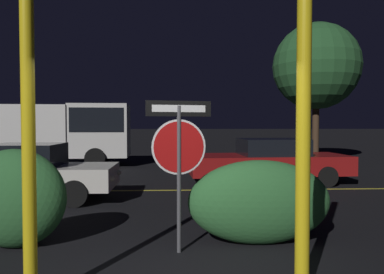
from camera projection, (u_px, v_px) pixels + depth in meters
The scene contains 10 objects.
road_center_stripe at pixel (174, 190), 10.34m from camera, with size 43.37×0.12×0.01m, color gold.
stop_sign at pixel (179, 146), 5.30m from camera, with size 0.93×0.23×2.16m.
yellow_pole_left at pixel (29, 153), 3.72m from camera, with size 0.13×0.13×3.10m, color yellow.
yellow_pole_right at pixel (303, 145), 3.97m from camera, with size 0.15×0.15×3.22m, color yellow.
hedge_bush_2 at pixel (15, 198), 5.54m from camera, with size 1.51×0.82×1.47m, color #2D6633.
hedge_bush_3 at pixel (259, 202), 5.71m from camera, with size 2.19×0.76×1.29m, color #2D6633.
passing_car_2 at pixel (31, 172), 8.99m from camera, with size 4.05×1.87×1.36m.
passing_car_3 at pixel (268, 161), 11.65m from camera, with size 5.06×2.25×1.38m.
delivery_truck at pixel (59, 130), 16.37m from camera, with size 6.61×2.82×2.70m.
tree_0 at pixel (316, 67), 18.03m from camera, with size 4.15×4.15×6.69m.
Camera 1 is at (0.05, -3.94, 1.84)m, focal length 35.00 mm.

